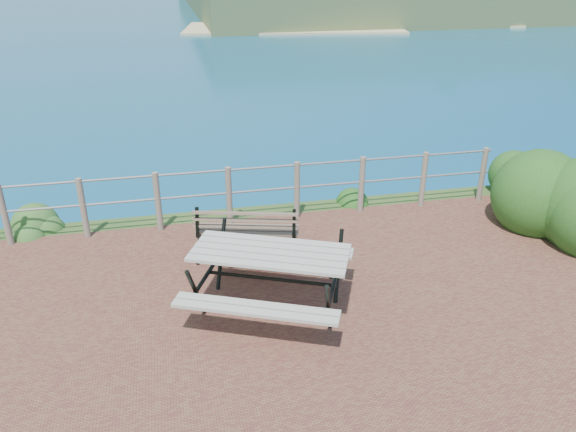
% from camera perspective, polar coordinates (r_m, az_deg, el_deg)
% --- Properties ---
extents(ground, '(10.00, 7.00, 0.12)m').
position_cam_1_polar(ground, '(6.69, -2.23, -13.19)').
color(ground, brown).
rests_on(ground, ground).
extents(safety_railing, '(9.40, 0.10, 1.00)m').
position_cam_1_polar(safety_railing, '(9.28, -6.02, 2.36)').
color(safety_railing, '#6B5B4C').
rests_on(safety_railing, ground).
extents(picnic_table, '(2.08, 1.55, 0.81)m').
position_cam_1_polar(picnic_table, '(7.05, -1.81, -5.82)').
color(picnic_table, '#A29E92').
rests_on(picnic_table, ground).
extents(park_bench, '(1.55, 0.76, 0.85)m').
position_cam_1_polar(park_bench, '(8.27, -4.15, -0.62)').
color(park_bench, brown).
rests_on(park_bench, ground).
extents(shrub_right_front, '(1.61, 1.61, 2.28)m').
position_cam_1_polar(shrub_right_front, '(10.11, 25.90, -1.78)').
color(shrub_right_front, '#174716').
rests_on(shrub_right_front, ground).
extents(shrub_right_edge, '(1.26, 1.26, 1.79)m').
position_cam_1_polar(shrub_right_edge, '(11.25, 22.20, 1.57)').
color(shrub_right_edge, '#174716').
rests_on(shrub_right_edge, ground).
extents(shrub_lip_west, '(0.81, 0.81, 0.57)m').
position_cam_1_polar(shrub_lip_west, '(10.11, -23.60, -1.34)').
color(shrub_lip_west, '#2C5720').
rests_on(shrub_lip_west, ground).
extents(shrub_lip_east, '(0.68, 0.68, 0.39)m').
position_cam_1_polar(shrub_lip_east, '(10.39, 6.37, 1.46)').
color(shrub_lip_east, '#174716').
rests_on(shrub_lip_east, ground).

